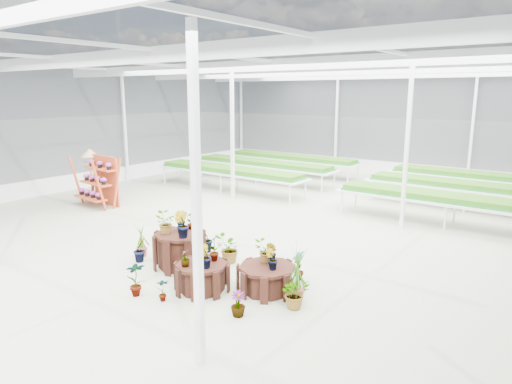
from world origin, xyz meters
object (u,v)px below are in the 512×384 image
Objects in this scene: bird_table at (91,175)px; shelf_rack at (96,182)px; plinth_mid at (202,277)px; plinth_tall at (180,250)px; plinth_low at (267,279)px.

shelf_rack is at bearing -42.38° from bird_table.
bird_table is at bearing 158.63° from plinth_mid.
plinth_tall is at bearing -37.71° from bird_table.
bird_table reaches higher than plinth_low.
plinth_tall is 0.61× the size of bird_table.
plinth_tall is 6.48m from shelf_rack.
plinth_mid is 0.91× the size of plinth_low.
shelf_rack is at bearing 165.89° from plinth_low.
plinth_low is 0.62× the size of bird_table.
plinth_mid reaches higher than plinth_low.
shelf_rack is at bearing 159.10° from plinth_mid.
plinth_mid is 0.62× the size of shelf_rack.
bird_table reaches higher than shelf_rack.
plinth_tall reaches higher than plinth_low.
plinth_mid is at bearing -38.65° from bird_table.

